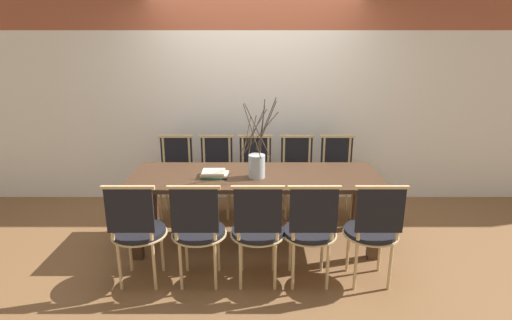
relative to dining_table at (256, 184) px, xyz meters
The scene contains 15 objects.
ground_plane 0.63m from the dining_table, ahead, with size 16.00×16.00×0.00m, color brown.
wall_rear 1.60m from the dining_table, 90.00° to the left, with size 12.00×0.06×3.20m.
dining_table is the anchor object (origin of this frame).
chair_near_leftend 1.21m from the dining_table, 143.04° to the right, with size 0.46×0.46×0.93m.
chair_near_left 0.87m from the dining_table, 122.70° to the right, with size 0.46×0.46×0.93m.
chair_near_center 0.74m from the dining_table, 88.26° to the right, with size 0.46×0.46×0.93m.
chair_near_right 0.86m from the dining_table, 58.14° to the right, with size 0.46×0.46×0.93m.
chair_near_rightend 1.21m from the dining_table, 37.03° to the right, with size 0.46×0.46×0.93m.
chair_far_leftend 1.19m from the dining_table, 142.17° to the left, with size 0.46×0.46×0.93m.
chair_far_left 0.87m from the dining_table, 122.21° to the left, with size 0.46×0.46×0.93m.
chair_far_center 0.74m from the dining_table, 89.92° to the left, with size 0.46×0.46×0.93m.
chair_far_right 0.88m from the dining_table, 56.02° to the left, with size 0.46×0.46×0.93m.
chair_far_rightend 1.21m from the dining_table, 37.00° to the left, with size 0.46×0.46×0.93m.
vase_centerpiece 0.24m from the dining_table, 78.67° to the right, with size 0.36×0.34×0.76m.
book_stack 0.42m from the dining_table, behind, with size 0.26×0.21×0.06m.
Camera 1 is at (0.01, -3.69, 1.96)m, focal length 28.00 mm.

